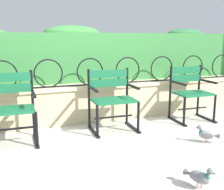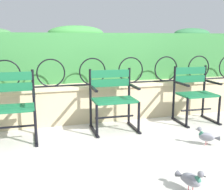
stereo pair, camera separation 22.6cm
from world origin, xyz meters
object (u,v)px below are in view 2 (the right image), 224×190
park_chair_centre (113,97)px  pigeon_far_side (207,136)px  park_chair_left (13,105)px  park_chair_right (195,92)px  pigeon_near_chairs (191,179)px

park_chair_centre → pigeon_far_side: (0.92, -0.94, -0.36)m
pigeon_far_side → park_chair_left: bearing=158.8°
park_chair_right → pigeon_near_chairs: park_chair_right is taller
park_chair_left → pigeon_far_side: size_ratio=3.45×
park_chair_centre → park_chair_right: size_ratio=1.00×
pigeon_near_chairs → park_chair_right: bearing=56.4°
park_chair_left → pigeon_near_chairs: park_chair_left is taller
pigeon_far_side → park_chair_right: bearing=66.0°
pigeon_near_chairs → park_chair_centre: bearing=94.6°
pigeon_near_chairs → park_chair_left: bearing=130.6°
park_chair_left → pigeon_near_chairs: bearing=-49.4°
park_chair_centre → pigeon_far_side: 1.36m
park_chair_centre → park_chair_right: (1.35, 0.01, -0.00)m
park_chair_left → park_chair_right: 2.70m
park_chair_centre → pigeon_far_side: park_chair_centre is taller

